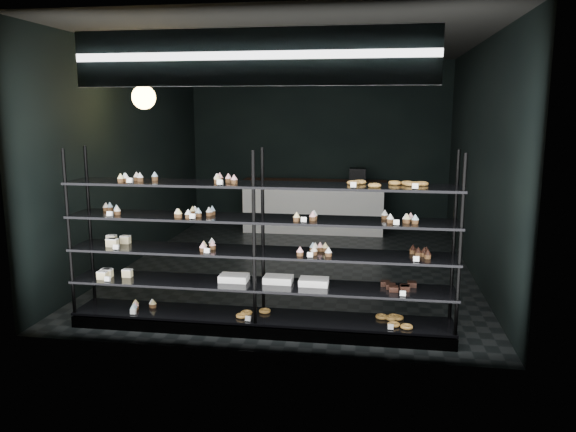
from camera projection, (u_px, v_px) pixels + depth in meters
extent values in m
cube|color=black|center=(297.00, 267.00, 8.31)|extent=(5.00, 6.00, 0.01)
cube|color=black|center=(297.00, 43.00, 7.71)|extent=(5.00, 6.00, 0.01)
cube|color=black|center=(318.00, 146.00, 10.92)|extent=(5.00, 0.01, 3.20)
cube|color=black|center=(251.00, 187.00, 5.10)|extent=(5.00, 0.01, 3.20)
cube|color=black|center=(132.00, 157.00, 8.39)|extent=(0.01, 6.00, 3.20)
cube|color=black|center=(479.00, 162.00, 7.63)|extent=(0.01, 6.00, 3.20)
cube|color=black|center=(259.00, 324.00, 5.93)|extent=(4.00, 0.50, 0.12)
cylinder|color=black|center=(69.00, 237.00, 5.84)|extent=(0.04, 0.04, 1.85)
cylinder|color=black|center=(90.00, 229.00, 6.27)|extent=(0.04, 0.04, 1.85)
cylinder|color=black|center=(254.00, 244.00, 5.54)|extent=(0.04, 0.04, 1.85)
cylinder|color=black|center=(263.00, 235.00, 5.97)|extent=(0.04, 0.04, 1.85)
cylinder|color=black|center=(460.00, 252.00, 5.24)|extent=(0.04, 0.04, 1.85)
cylinder|color=black|center=(454.00, 241.00, 5.67)|extent=(0.04, 0.04, 1.85)
cube|color=black|center=(259.00, 316.00, 5.91)|extent=(4.00, 0.50, 0.03)
cube|color=black|center=(259.00, 285.00, 5.85)|extent=(4.00, 0.50, 0.02)
cube|color=black|center=(259.00, 252.00, 5.78)|extent=(4.00, 0.50, 0.02)
cube|color=black|center=(258.00, 219.00, 5.72)|extent=(4.00, 0.50, 0.02)
cube|color=black|center=(258.00, 185.00, 5.65)|extent=(4.00, 0.50, 0.02)
cube|color=white|center=(132.00, 181.00, 5.66)|extent=(0.06, 0.04, 0.06)
cube|color=white|center=(219.00, 183.00, 5.52)|extent=(0.06, 0.04, 0.06)
cube|color=white|center=(352.00, 185.00, 5.32)|extent=(0.05, 0.04, 0.06)
cube|color=white|center=(417.00, 187.00, 5.23)|extent=(0.06, 0.04, 0.06)
cube|color=white|center=(108.00, 214.00, 5.77)|extent=(0.06, 0.04, 0.06)
cube|color=white|center=(188.00, 216.00, 5.64)|extent=(0.05, 0.04, 0.06)
cube|color=white|center=(307.00, 220.00, 5.45)|extent=(0.06, 0.04, 0.06)
cube|color=white|center=(401.00, 223.00, 5.32)|extent=(0.06, 0.04, 0.06)
cube|color=white|center=(117.00, 247.00, 5.82)|extent=(0.06, 0.04, 0.06)
cube|color=white|center=(209.00, 251.00, 5.67)|extent=(0.05, 0.04, 0.06)
cube|color=white|center=(310.00, 255.00, 5.52)|extent=(0.05, 0.04, 0.06)
cube|color=white|center=(417.00, 259.00, 5.36)|extent=(0.06, 0.04, 0.06)
cube|color=white|center=(108.00, 279.00, 5.91)|extent=(0.06, 0.04, 0.06)
cube|color=white|center=(401.00, 293.00, 5.44)|extent=(0.06, 0.04, 0.06)
cube|color=white|center=(137.00, 312.00, 5.93)|extent=(0.06, 0.04, 0.06)
cube|color=white|center=(253.00, 319.00, 5.73)|extent=(0.05, 0.04, 0.06)
cube|color=white|center=(393.00, 327.00, 5.52)|extent=(0.06, 0.04, 0.06)
cube|color=#0D1844|center=(251.00, 57.00, 4.96)|extent=(3.20, 0.04, 0.45)
cube|color=white|center=(251.00, 57.00, 4.94)|extent=(3.30, 0.02, 0.50)
cylinder|color=black|center=(142.00, 62.00, 7.07)|extent=(0.01, 0.01, 0.58)
sphere|color=#EDB352|center=(144.00, 97.00, 7.15)|extent=(0.30, 0.30, 0.30)
cube|color=silver|center=(314.00, 208.00, 10.65)|extent=(2.62, 0.60, 0.92)
cube|color=black|center=(314.00, 182.00, 10.56)|extent=(2.73, 0.65, 0.06)
cube|color=black|center=(358.00, 175.00, 10.41)|extent=(0.30, 0.30, 0.25)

